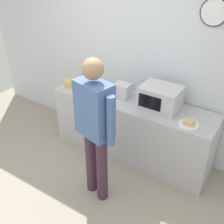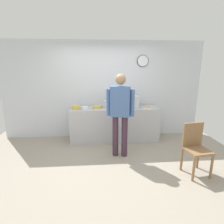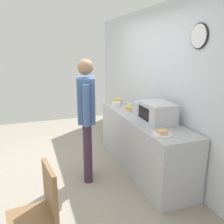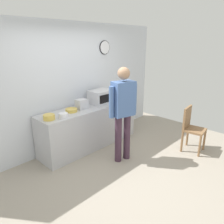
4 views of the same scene
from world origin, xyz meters
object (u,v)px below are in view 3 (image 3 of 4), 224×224
object	(u,v)px
mixing_bowl	(117,101)
spoon_utensil	(192,133)
toaster	(139,108)
salad_bowl	(116,104)
microwave	(157,113)
cereal_bowl	(132,108)
sandwich_plate	(162,133)
person_standing	(87,112)
wooden_chair	(40,211)
fork_utensil	(126,104)

from	to	relation	value
mixing_bowl	spoon_utensil	world-z (taller)	mixing_bowl
toaster	salad_bowl	bearing A→B (deg)	-161.85
microwave	cereal_bowl	xyz separation A→B (m)	(-0.82, -0.02, -0.12)
spoon_utensil	salad_bowl	bearing A→B (deg)	-165.87
sandwich_plate	person_standing	world-z (taller)	person_standing
toaster	wooden_chair	world-z (taller)	toaster
person_standing	spoon_utensil	bearing A→B (deg)	53.65
person_standing	wooden_chair	distance (m)	1.59
microwave	sandwich_plate	distance (m)	0.51
salad_bowl	fork_utensil	xyz separation A→B (m)	(-0.13, 0.25, -0.04)
salad_bowl	spoon_utensil	world-z (taller)	salad_bowl
toaster	spoon_utensil	xyz separation A→B (m)	(1.08, 0.23, -0.10)
microwave	spoon_utensil	world-z (taller)	microwave
microwave	person_standing	bearing A→B (deg)	-109.57
sandwich_plate	wooden_chair	bearing A→B (deg)	-72.06
cereal_bowl	sandwich_plate	bearing A→B (deg)	-7.34
microwave	salad_bowl	size ratio (longest dim) A/B	3.00
cereal_bowl	fork_utensil	bearing A→B (deg)	170.67
mixing_bowl	toaster	size ratio (longest dim) A/B	0.95
microwave	wooden_chair	distance (m)	2.03
sandwich_plate	spoon_utensil	distance (m)	0.41
wooden_chair	spoon_utensil	bearing A→B (deg)	102.64
sandwich_plate	cereal_bowl	xyz separation A→B (m)	(-1.28, 0.17, 0.01)
sandwich_plate	toaster	distance (m)	1.03
sandwich_plate	mixing_bowl	distance (m)	1.82
spoon_utensil	wooden_chair	xyz separation A→B (m)	(0.43, -1.93, -0.37)
person_standing	toaster	bearing A→B (deg)	102.85
mixing_bowl	wooden_chair	distance (m)	2.85
microwave	fork_utensil	distance (m)	1.27
wooden_chair	salad_bowl	bearing A→B (deg)	144.03
sandwich_plate	wooden_chair	size ratio (longest dim) A/B	0.27
fork_utensil	person_standing	size ratio (longest dim) A/B	0.09
spoon_utensil	fork_utensil	bearing A→B (deg)	-174.76
toaster	wooden_chair	xyz separation A→B (m)	(1.51, -1.70, -0.46)
salad_bowl	cereal_bowl	xyz separation A→B (m)	(0.31, 0.18, -0.01)
salad_bowl	mixing_bowl	size ratio (longest dim) A/B	0.80
fork_utensil	wooden_chair	world-z (taller)	wooden_chair
toaster	fork_utensil	size ratio (longest dim) A/B	1.29
microwave	cereal_bowl	bearing A→B (deg)	-178.37
sandwich_plate	salad_bowl	world-z (taller)	salad_bowl
fork_utensil	microwave	bearing A→B (deg)	-2.22
fork_utensil	salad_bowl	bearing A→B (deg)	-62.24
sandwich_plate	cereal_bowl	bearing A→B (deg)	172.66
cereal_bowl	salad_bowl	bearing A→B (deg)	-149.72
salad_bowl	cereal_bowl	size ratio (longest dim) A/B	0.71
spoon_utensil	microwave	bearing A→B (deg)	-157.79
spoon_utensil	person_standing	distance (m)	1.46
mixing_bowl	sandwich_plate	bearing A→B (deg)	-2.51
cereal_bowl	spoon_utensil	distance (m)	1.36
toaster	person_standing	world-z (taller)	person_standing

